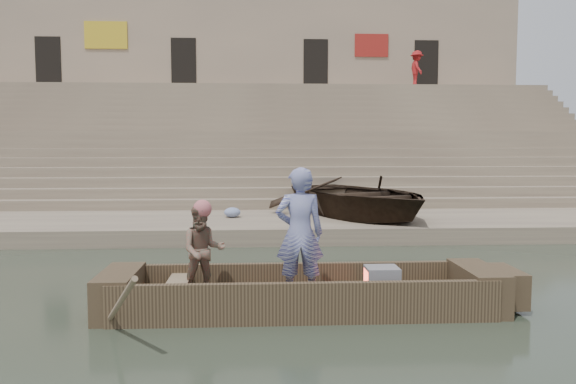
{
  "coord_description": "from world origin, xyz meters",
  "views": [
    {
      "loc": [
        1.79,
        -7.03,
        2.38
      ],
      "look_at": [
        2.43,
        4.44,
        1.4
      ],
      "focal_mm": 35.85,
      "sensor_mm": 36.0,
      "label": 1
    }
  ],
  "objects": [
    {
      "name": "ground",
      "position": [
        0.0,
        0.0,
        0.0
      ],
      "size": [
        120.0,
        120.0,
        0.0
      ],
      "primitive_type": "plane",
      "color": "#2A3528",
      "rests_on": "ground"
    },
    {
      "name": "lower_landing",
      "position": [
        0.0,
        8.0,
        0.2
      ],
      "size": [
        32.0,
        4.0,
        0.4
      ],
      "primitive_type": "cube",
      "color": "gray",
      "rests_on": "ground"
    },
    {
      "name": "mid_landing",
      "position": [
        0.0,
        15.5,
        1.4
      ],
      "size": [
        32.0,
        3.0,
        2.8
      ],
      "primitive_type": "cube",
      "color": "gray",
      "rests_on": "ground"
    },
    {
      "name": "upper_landing",
      "position": [
        0.0,
        22.5,
        2.6
      ],
      "size": [
        32.0,
        3.0,
        5.2
      ],
      "primitive_type": "cube",
      "color": "gray",
      "rests_on": "ground"
    },
    {
      "name": "ghat_steps",
      "position": [
        0.0,
        17.19,
        1.8
      ],
      "size": [
        32.0,
        11.0,
        5.2
      ],
      "color": "gray",
      "rests_on": "ground"
    },
    {
      "name": "building_wall",
      "position": [
        0.0,
        26.5,
        5.6
      ],
      "size": [
        32.0,
        5.07,
        11.2
      ],
      "color": "tan",
      "rests_on": "ground"
    },
    {
      "name": "main_rowboat",
      "position": [
        2.43,
        0.94,
        0.11
      ],
      "size": [
        5.0,
        1.3,
        0.22
      ],
      "primitive_type": "cube",
      "color": "brown",
      "rests_on": "ground"
    },
    {
      "name": "rowboat_trim",
      "position": [
        2.64,
        0.93,
        0.31
      ],
      "size": [
        6.04,
        2.63,
        1.97
      ],
      "color": "brown",
      "rests_on": "ground"
    },
    {
      "name": "standing_man",
      "position": [
        2.39,
        0.81,
        1.14
      ],
      "size": [
        0.67,
        0.44,
        1.83
      ],
      "primitive_type": "imported",
      "rotation": [
        0.0,
        0.0,
        3.14
      ],
      "color": "navy",
      "rests_on": "main_rowboat"
    },
    {
      "name": "rowing_man",
      "position": [
        1.04,
        0.99,
        0.87
      ],
      "size": [
        0.71,
        0.59,
        1.3
      ],
      "primitive_type": "imported",
      "rotation": [
        0.0,
        0.0,
        0.17
      ],
      "color": "#2A7F61",
      "rests_on": "main_rowboat"
    },
    {
      "name": "television",
      "position": [
        3.57,
        0.94,
        0.42
      ],
      "size": [
        0.46,
        0.42,
        0.4
      ],
      "color": "gray",
      "rests_on": "main_rowboat"
    },
    {
      "name": "beached_rowboat",
      "position": [
        4.57,
        8.24,
        0.95
      ],
      "size": [
        5.59,
        6.39,
        1.1
      ],
      "primitive_type": "imported",
      "rotation": [
        0.0,
        0.0,
        0.4
      ],
      "color": "#2D2116",
      "rests_on": "lower_landing"
    },
    {
      "name": "pedestrian",
      "position": [
        9.91,
        21.94,
        6.11
      ],
      "size": [
        0.73,
        1.21,
        1.82
      ],
      "primitive_type": "imported",
      "rotation": [
        0.0,
        0.0,
        1.62
      ],
      "color": "maroon",
      "rests_on": "upper_landing"
    },
    {
      "name": "cloth_bundles",
      "position": [
        1.49,
        8.34,
        0.53
      ],
      "size": [
        12.22,
        2.54,
        0.26
      ],
      "color": "#3F5999",
      "rests_on": "lower_landing"
    }
  ]
}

